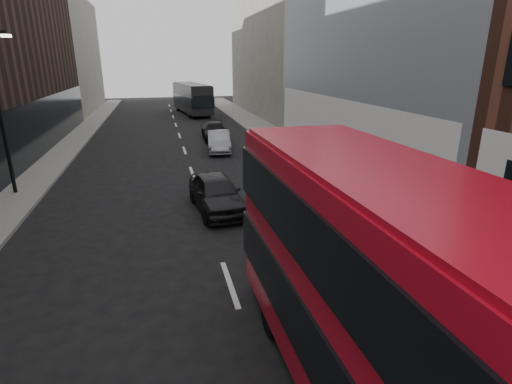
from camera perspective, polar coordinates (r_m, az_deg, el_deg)
sidewalk_right at (r=28.82m, az=5.08°, el=6.42°), size 3.00×80.00×0.15m
sidewalk_left at (r=28.08m, az=-26.57°, el=4.24°), size 2.00×80.00×0.15m
building_victorian at (r=47.65m, az=2.36°, el=22.70°), size 6.50×24.00×21.00m
building_left_mid at (r=33.23m, az=-32.65°, el=17.36°), size 5.00×24.00×14.00m
building_left_far at (r=54.61m, az=-25.32°, el=17.18°), size 5.00×20.00×13.00m
street_lamp at (r=20.86m, az=-32.72°, el=10.57°), size 1.06×0.22×7.00m
red_bus at (r=6.20m, az=22.60°, el=-17.53°), size 2.70×11.03×4.44m
grey_bus at (r=48.24m, az=-9.15°, el=13.14°), size 3.91×10.83×3.43m
car_a at (r=16.60m, az=-5.69°, el=-0.08°), size 2.20×4.57×1.51m
car_b at (r=27.66m, az=-5.33°, el=7.22°), size 1.92×4.34×1.39m
car_c at (r=31.94m, az=-5.91°, el=8.65°), size 2.02×4.69×1.34m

